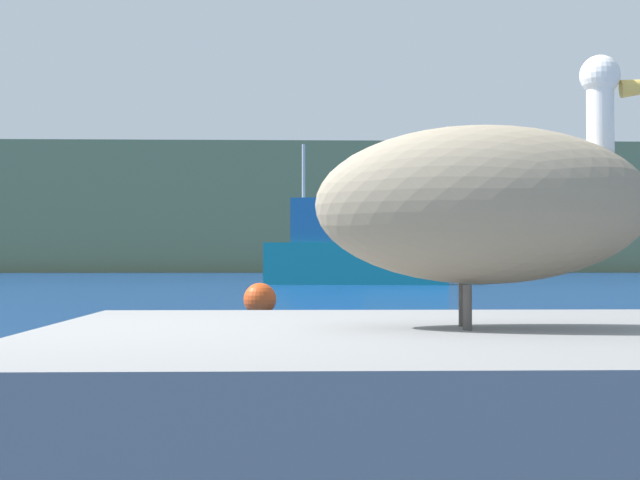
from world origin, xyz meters
The scene contains 5 objects.
hillside_backdrop centered at (0.00, 67.89, 4.74)m, with size 140.00×10.58×9.48m, color #6B7A51.
pier_dock centered at (1.34, -0.24, 0.31)m, with size 2.98×2.36×0.61m, color gray.
pelican centered at (1.35, -0.24, 1.03)m, with size 1.44×0.63×0.91m.
fishing_boat_teal centered at (2.79, 29.84, 1.15)m, with size 6.71×3.06×5.07m.
mooring_buoy centered at (0.22, 10.79, 0.25)m, with size 0.50×0.50×0.50m, color #E54C19.
Camera 1 is at (0.70, -3.32, 0.84)m, focal length 51.90 mm.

